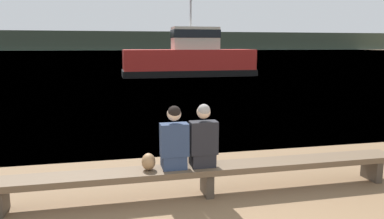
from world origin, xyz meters
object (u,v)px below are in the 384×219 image
Objects in this scene: person_left at (174,141)px; person_right at (203,139)px; bench_main at (207,171)px; shopping_bag at (149,162)px; tugboat_red at (190,60)px.

person_right reaches higher than person_left.
bench_main is at bearing -0.05° from person_left.
shopping_bag is (-0.38, 0.02, -0.29)m from person_left.
person_left is at bearing -2.46° from shopping_bag.
shopping_bag is at bearing 177.54° from person_left.
tugboat_red reaches higher than person_right.
person_left reaches higher than shopping_bag.
tugboat_red reaches higher than bench_main.
shopping_bag is 22.56m from tugboat_red.
bench_main is at bearing -0.39° from person_right.
person_right reaches higher than bench_main.
shopping_bag reaches higher than bench_main.
tugboat_red is at bearing 75.93° from shopping_bag.
bench_main is 0.91m from shopping_bag.
person_right is 0.10× the size of tugboat_red.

